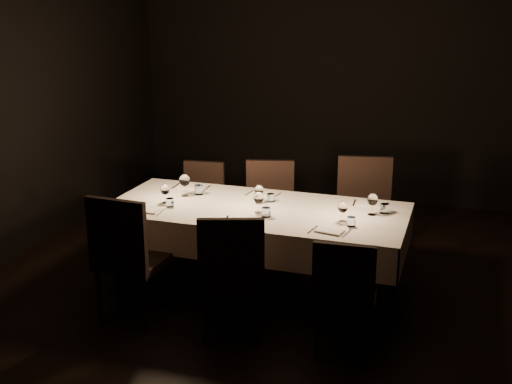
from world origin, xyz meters
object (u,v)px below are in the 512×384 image
(dining_table, at_px, (256,216))
(chair_far_left, at_px, (202,201))
(chair_far_center, at_px, (270,207))
(chair_near_center, at_px, (232,271))
(chair_far_right, at_px, (364,210))
(chair_near_left, at_px, (128,253))
(chair_near_right, at_px, (344,292))

(dining_table, bearing_deg, chair_far_left, 135.65)
(chair_far_left, relative_size, chair_far_center, 0.90)
(chair_far_center, bearing_deg, chair_near_center, -98.20)
(chair_far_left, relative_size, chair_far_right, 0.83)
(chair_near_left, relative_size, chair_near_right, 1.17)
(dining_table, height_order, chair_near_left, chair_near_left)
(chair_near_center, distance_m, chair_far_left, 1.91)
(dining_table, distance_m, chair_near_left, 1.13)
(chair_near_left, xyz_separation_m, chair_far_left, (-0.08, 1.65, -0.08))
(chair_near_center, bearing_deg, chair_near_left, -20.35)
(chair_near_left, height_order, chair_near_right, chair_near_left)
(chair_near_center, distance_m, chair_far_center, 1.57)
(chair_near_center, xyz_separation_m, chair_near_right, (0.84, 0.01, -0.05))
(dining_table, distance_m, chair_far_left, 1.21)
(chair_far_center, bearing_deg, dining_table, -97.09)
(chair_near_right, bearing_deg, chair_far_left, -46.68)
(chair_far_left, bearing_deg, chair_near_left, -94.35)
(chair_far_left, distance_m, chair_far_right, 1.65)
(chair_near_left, bearing_deg, chair_near_right, -177.49)
(chair_near_right, xyz_separation_m, chair_far_center, (-1.03, 1.55, 0.04))
(chair_near_left, relative_size, chair_far_left, 1.19)
(chair_near_center, xyz_separation_m, chair_far_left, (-0.94, 1.67, -0.05))
(chair_far_left, height_order, chair_far_center, chair_far_center)
(chair_far_center, bearing_deg, chair_near_left, -128.88)
(dining_table, xyz_separation_m, chair_near_right, (0.92, -0.82, -0.19))
(dining_table, xyz_separation_m, chair_far_center, (-0.10, 0.73, -0.16))
(chair_near_center, relative_size, chair_far_left, 1.13)
(chair_near_right, xyz_separation_m, chair_far_right, (-0.13, 1.62, 0.08))
(dining_table, height_order, chair_far_right, chair_far_right)
(chair_near_center, relative_size, chair_near_right, 1.11)
(chair_far_center, bearing_deg, chair_far_right, -10.35)
(dining_table, xyz_separation_m, chair_near_center, (0.09, -0.83, -0.15))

